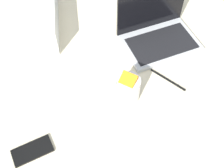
# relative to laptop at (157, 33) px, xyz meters

# --- Properties ---
(bed_mattress) EXTENTS (1.80, 1.40, 0.18)m
(bed_mattress) POSITION_rel_laptop_xyz_m (-0.21, -0.34, -0.13)
(bed_mattress) COLOR beige
(bed_mattress) RESTS_ON ground
(laptop) EXTENTS (0.38, 0.31, 0.23)m
(laptop) POSITION_rel_laptop_xyz_m (0.00, 0.00, 0.00)
(laptop) COLOR #B7BABC
(laptop) RESTS_ON bed_mattress
(snack_cup) EXTENTS (0.09, 0.09, 0.14)m
(snack_cup) POSITION_rel_laptop_xyz_m (-0.18, -0.29, 0.02)
(snack_cup) COLOR silver
(snack_cup) RESTS_ON bed_mattress
(cell_phone) EXTENTS (0.15, 0.11, 0.01)m
(cell_phone) POSITION_rel_laptop_xyz_m (-0.55, -0.48, -0.04)
(cell_phone) COLOR black
(cell_phone) RESTS_ON bed_mattress
(charger_cable) EXTENTS (0.12, 0.13, 0.01)m
(charger_cable) POSITION_rel_laptop_xyz_m (-0.00, -0.23, -0.04)
(charger_cable) COLOR black
(charger_cable) RESTS_ON bed_mattress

